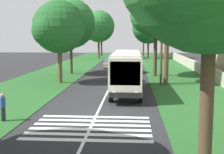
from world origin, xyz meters
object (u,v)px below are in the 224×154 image
at_px(trailing_car_0, 130,67).
at_px(roadside_tree_right_0, 154,14).
at_px(trailing_car_3, 114,57).
at_px(roadside_tree_left_0, 101,29).
at_px(roadside_tree_right_4, 143,29).
at_px(roadside_tree_right_2, 148,28).
at_px(utility_pole, 162,43).
at_px(trailing_car_2, 111,60).
at_px(roadside_tree_right_1, 166,4).
at_px(roadside_tree_left_2, 58,28).
at_px(roadside_tree_left_3, 70,25).
at_px(roadside_tree_left_4, 98,27).
at_px(trailing_car_1, 109,64).
at_px(coach_bus, 127,70).
at_px(pedestrian, 3,107).

xyz_separation_m(trailing_car_0, roadside_tree_right_0, (-5.03, -3.06, 7.33)).
height_order(trailing_car_3, roadside_tree_left_0, roadside_tree_left_0).
bearing_deg(roadside_tree_right_4, roadside_tree_right_2, -174.63).
height_order(roadside_tree_right_4, utility_pole, roadside_tree_right_4).
xyz_separation_m(trailing_car_2, roadside_tree_left_0, (24.12, 4.44, 6.39)).
relative_size(trailing_car_2, roadside_tree_right_1, 0.37).
xyz_separation_m(trailing_car_0, utility_pole, (-12.97, -3.34, 3.77)).
height_order(roadside_tree_left_2, roadside_tree_left_3, roadside_tree_left_3).
xyz_separation_m(roadside_tree_left_3, roadside_tree_left_4, (29.77, -0.40, 0.59)).
bearing_deg(roadside_tree_left_0, trailing_car_3, -164.58).
bearing_deg(trailing_car_1, utility_pole, -159.95).
relative_size(roadside_tree_left_3, roadside_tree_right_1, 0.87).
relative_size(roadside_tree_left_3, utility_pole, 1.20).
relative_size(trailing_car_0, roadside_tree_right_4, 0.46).
relative_size(trailing_car_0, roadside_tree_right_0, 0.38).
distance_m(trailing_car_2, roadside_tree_left_0, 25.34).
bearing_deg(coach_bus, roadside_tree_left_2, 52.99).
distance_m(trailing_car_1, roadside_tree_right_4, 31.94).
relative_size(trailing_car_2, roadside_tree_left_0, 0.41).
bearing_deg(trailing_car_2, trailing_car_1, -177.41).
bearing_deg(roadside_tree_left_4, roadside_tree_left_0, 2.52).
bearing_deg(roadside_tree_right_0, utility_pole, -177.98).
bearing_deg(roadside_tree_right_1, pedestrian, 144.65).
xyz_separation_m(roadside_tree_left_4, roadside_tree_right_1, (-38.28, -11.66, 1.19)).
height_order(trailing_car_0, roadside_tree_right_2, roadside_tree_right_2).
height_order(trailing_car_3, roadside_tree_left_3, roadside_tree_left_3).
xyz_separation_m(roadside_tree_left_4, pedestrian, (-54.09, -0.45, -6.36)).
distance_m(trailing_car_2, utility_pole, 28.17).
bearing_deg(roadside_tree_left_2, roadside_tree_left_3, 3.32).
bearing_deg(roadside_tree_right_0, coach_bus, 165.69).
distance_m(roadside_tree_left_3, utility_pole, 15.24).
relative_size(roadside_tree_left_0, utility_pole, 1.22).
relative_size(roadside_tree_left_0, roadside_tree_right_0, 0.91).
xyz_separation_m(trailing_car_2, roadside_tree_left_4, (12.49, 3.93, 6.60)).
relative_size(trailing_car_3, roadside_tree_left_0, 0.41).
bearing_deg(roadside_tree_left_2, utility_pole, -95.70).
xyz_separation_m(utility_pole, pedestrian, (-14.63, 10.71, -3.53)).
height_order(roadside_tree_left_0, roadside_tree_right_0, roadside_tree_right_0).
bearing_deg(roadside_tree_left_3, roadside_tree_left_0, 0.15).
distance_m(roadside_tree_left_3, roadside_tree_right_1, 14.87).
bearing_deg(roadside_tree_right_0, trailing_car_3, 14.37).
distance_m(trailing_car_1, pedestrian, 33.64).
distance_m(roadside_tree_left_4, roadside_tree_right_4, 14.68).
bearing_deg(roadside_tree_left_0, roadside_tree_right_1, -166.30).
relative_size(trailing_car_1, roadside_tree_left_4, 0.39).
bearing_deg(roadside_tree_left_0, trailing_car_1, -171.54).
xyz_separation_m(roadside_tree_left_0, utility_pole, (-51.09, -11.66, -2.62)).
bearing_deg(trailing_car_1, pedestrian, 173.43).
height_order(trailing_car_0, roadside_tree_right_0, roadside_tree_right_0).
bearing_deg(utility_pole, roadside_tree_left_4, 15.78).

